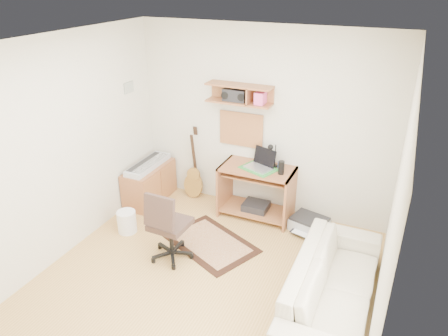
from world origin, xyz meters
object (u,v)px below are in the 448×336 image
at_px(task_chair, 170,224).
at_px(cabinet, 149,183).
at_px(printer, 309,224).
at_px(sofa, 334,277).
at_px(desk, 256,192).

height_order(task_chair, cabinet, task_chair).
relative_size(task_chair, cabinet, 1.05).
distance_m(printer, sofa, 1.48).
height_order(desk, cabinet, desk).
height_order(desk, sofa, sofa).
xyz_separation_m(task_chair, cabinet, (-1.03, 1.10, -0.20)).
bearing_deg(task_chair, sofa, 0.01).
bearing_deg(sofa, task_chair, 88.10).
height_order(cabinet, printer, cabinet).
xyz_separation_m(cabinet, printer, (2.41, 0.17, -0.19)).
relative_size(desk, cabinet, 1.11).
height_order(desk, task_chair, task_chair).
height_order(task_chair, sofa, task_chair).
relative_size(desk, printer, 2.14).
relative_size(desk, task_chair, 1.05).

